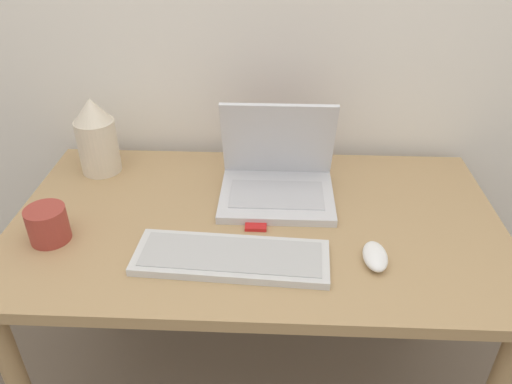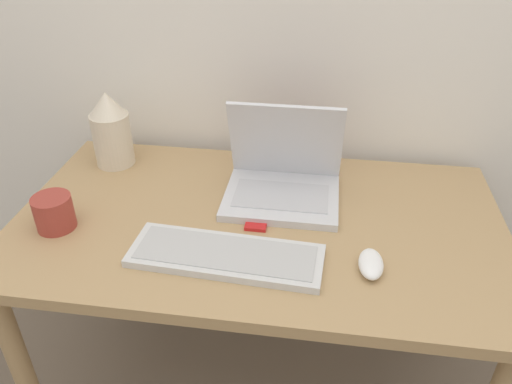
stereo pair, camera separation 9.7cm
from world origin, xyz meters
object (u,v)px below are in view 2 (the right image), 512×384
(mouse, at_px, (371,264))
(mp3_player, at_px, (257,222))
(keyboard, at_px, (226,255))
(laptop, at_px, (283,177))
(vase, at_px, (111,130))
(mug, at_px, (54,212))

(mouse, distance_m, mp3_player, 0.29)
(keyboard, relative_size, mp3_player, 6.49)
(keyboard, height_order, mp3_player, keyboard)
(laptop, bearing_deg, vase, 168.49)
(mouse, xyz_separation_m, mp3_player, (-0.26, 0.13, -0.01))
(mug, bearing_deg, vase, 86.40)
(mp3_player, height_order, mug, mug)
(mp3_player, bearing_deg, keyboard, -109.52)
(keyboard, distance_m, mug, 0.43)
(keyboard, xyz_separation_m, vase, (-0.40, 0.38, 0.10))
(mouse, height_order, mug, mug)
(keyboard, bearing_deg, mug, 172.12)
(mouse, height_order, vase, vase)
(laptop, distance_m, vase, 0.51)
(keyboard, distance_m, mouse, 0.31)
(keyboard, bearing_deg, mouse, 1.87)
(mug, bearing_deg, mp3_player, 9.76)
(mouse, xyz_separation_m, vase, (-0.72, 0.37, 0.09))
(laptop, bearing_deg, mp3_player, -108.45)
(laptop, height_order, mug, laptop)
(laptop, height_order, mouse, laptop)
(keyboard, relative_size, mouse, 4.40)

